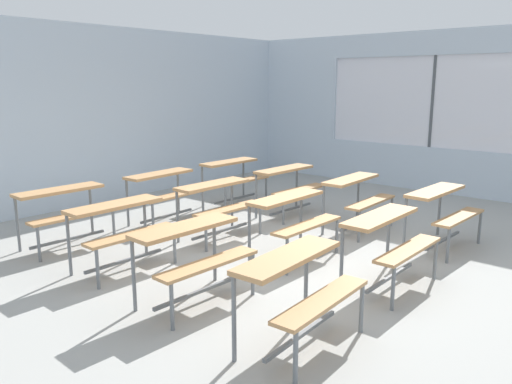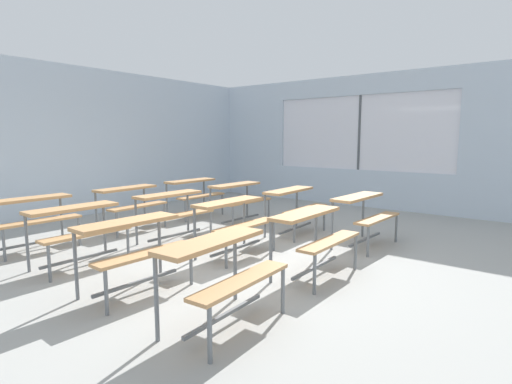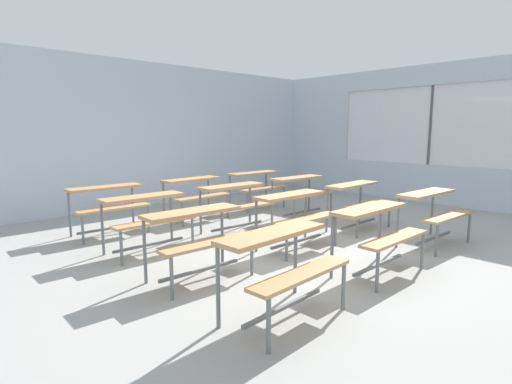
% 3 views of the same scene
% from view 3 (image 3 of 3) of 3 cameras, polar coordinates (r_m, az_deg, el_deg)
% --- Properties ---
extents(ground, '(10.00, 9.00, 0.05)m').
position_cam_3_polar(ground, '(5.29, 5.58, -9.09)').
color(ground, '#9E9E99').
extents(wall_back, '(10.00, 0.12, 3.00)m').
position_cam_3_polar(wall_back, '(8.68, -17.43, 7.78)').
color(wall_back, silver).
rests_on(wall_back, ground).
extents(wall_right, '(0.12, 9.00, 3.00)m').
position_cam_3_polar(wall_right, '(9.35, 27.18, 6.94)').
color(wall_right, silver).
rests_on(wall_right, ground).
extents(desk_bench_r0c0, '(1.13, 0.64, 0.74)m').
position_cam_3_polar(desk_bench_r0c0, '(3.41, 3.75, -8.86)').
color(desk_bench_r0c0, tan).
rests_on(desk_bench_r0c0, ground).
extents(desk_bench_r0c1, '(1.10, 0.59, 0.74)m').
position_cam_3_polar(desk_bench_r0c1, '(4.66, 17.01, -4.41)').
color(desk_bench_r0c1, tan).
rests_on(desk_bench_r0c1, ground).
extents(desk_bench_r0c2, '(1.12, 0.64, 0.74)m').
position_cam_3_polar(desk_bench_r0c2, '(6.08, 24.04, -1.74)').
color(desk_bench_r0c2, tan).
rests_on(desk_bench_r0c2, ground).
extents(desk_bench_r1c0, '(1.12, 0.63, 0.74)m').
position_cam_3_polar(desk_bench_r1c0, '(4.33, -8.28, -5.11)').
color(desk_bench_r1c0, tan).
rests_on(desk_bench_r1c0, ground).
extents(desk_bench_r1c1, '(1.11, 0.60, 0.74)m').
position_cam_3_polar(desk_bench_r1c1, '(5.42, 5.72, -2.22)').
color(desk_bench_r1c1, tan).
rests_on(desk_bench_r1c1, ground).
extents(desk_bench_r1c2, '(1.12, 0.62, 0.74)m').
position_cam_3_polar(desk_bench_r1c2, '(6.63, 14.38, -0.42)').
color(desk_bench_r1c2, tan).
rests_on(desk_bench_r1c2, ground).
extents(desk_bench_r2c0, '(1.11, 0.61, 0.74)m').
position_cam_3_polar(desk_bench_r2c0, '(5.42, -15.32, -2.50)').
color(desk_bench_r2c0, tan).
rests_on(desk_bench_r2c0, ground).
extents(desk_bench_r2c1, '(1.12, 0.63, 0.74)m').
position_cam_3_polar(desk_bench_r2c1, '(6.26, -2.89, -0.69)').
color(desk_bench_r2c1, tan).
rests_on(desk_bench_r2c1, ground).
extents(desk_bench_r2c2, '(1.12, 0.63, 0.74)m').
position_cam_3_polar(desk_bench_r2c2, '(7.38, 6.49, 0.72)').
color(desk_bench_r2c2, tan).
rests_on(desk_bench_r2c2, ground).
extents(desk_bench_r3c0, '(1.12, 0.62, 0.74)m').
position_cam_3_polar(desk_bench_r3c0, '(6.51, -20.37, -0.88)').
color(desk_bench_r3c0, tan).
rests_on(desk_bench_r3c0, ground).
extents(desk_bench_r3c1, '(1.12, 0.64, 0.74)m').
position_cam_3_polar(desk_bench_r3c1, '(7.21, -8.67, 0.47)').
color(desk_bench_r3c1, tan).
rests_on(desk_bench_r3c1, ground).
extents(desk_bench_r3c2, '(1.12, 0.62, 0.74)m').
position_cam_3_polar(desk_bench_r3c2, '(8.15, 0.07, 1.54)').
color(desk_bench_r3c2, tan).
rests_on(desk_bench_r3c2, ground).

